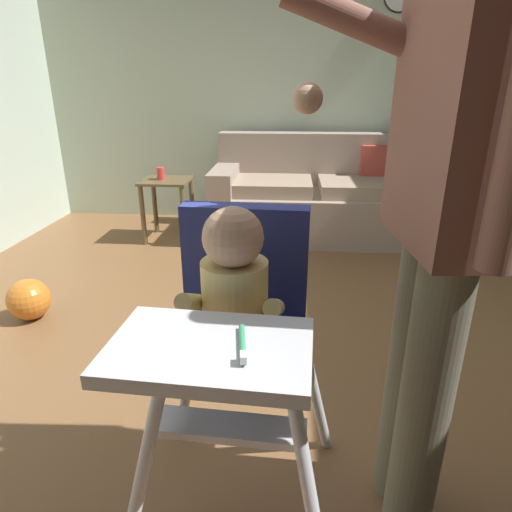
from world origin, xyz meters
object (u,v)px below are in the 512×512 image
at_px(adult_standing, 444,211).
at_px(side_table, 167,196).
at_px(couch, 315,197).
at_px(toy_ball_second, 29,299).
at_px(high_chair, 237,314).
at_px(sippy_cup, 161,174).

xyz_separation_m(adult_standing, side_table, (-1.40, 2.52, -0.58)).
distance_m(couch, toy_ball_second, 2.41).
relative_size(high_chair, side_table, 1.90).
bearing_deg(sippy_cup, couch, 10.68).
bearing_deg(toy_ball_second, adult_standing, -30.16).
bearing_deg(sippy_cup, adult_standing, -60.17).
height_order(adult_standing, sippy_cup, adult_standing).
distance_m(adult_standing, side_table, 2.95).
bearing_deg(couch, sippy_cup, -79.32).
xyz_separation_m(high_chair, side_table, (-0.90, 2.56, -0.30)).
relative_size(adult_standing, sippy_cup, 17.01).
bearing_deg(toy_ball_second, high_chair, -39.74).
bearing_deg(high_chair, side_table, -157.15).
xyz_separation_m(couch, side_table, (-1.26, -0.25, 0.05)).
bearing_deg(toy_ball_second, sippy_cup, 75.20).
distance_m(high_chair, adult_standing, 0.58).
height_order(adult_standing, toy_ball_second, adult_standing).
height_order(couch, toy_ball_second, couch).
xyz_separation_m(adult_standing, toy_ball_second, (-1.83, 1.06, -0.85)).
bearing_deg(high_chair, sippy_cup, -156.31).
height_order(couch, high_chair, high_chair).
relative_size(couch, high_chair, 1.79).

